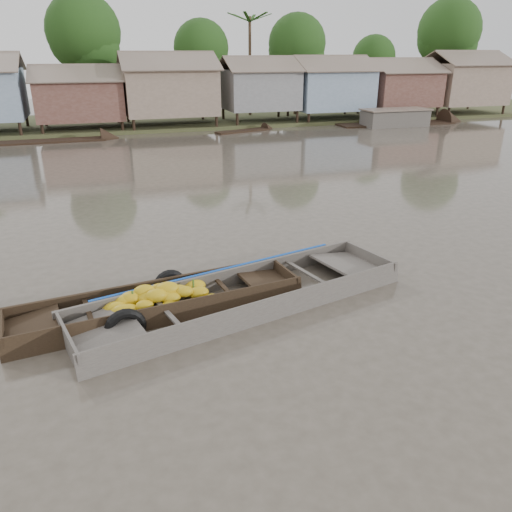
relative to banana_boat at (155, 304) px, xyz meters
name	(u,v)px	position (x,y,z in m)	size (l,w,h in m)	color
ground	(272,311)	(2.44, -0.74, -0.20)	(120.00, 120.00, 0.00)	#4B443A
riverbank	(171,83)	(5.47, 31.13, 2.87)	(120.00, 12.47, 10.22)	#384723
banana_boat	(155,304)	(0.00, 0.00, 0.00)	(6.52, 2.32, 0.90)	black
viewer_boat	(244,301)	(1.96, -0.21, -0.14)	(8.07, 3.83, 0.63)	#4A433E
distant_boats	(326,128)	(15.44, 23.77, 0.00)	(46.12, 15.07, 1.38)	black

